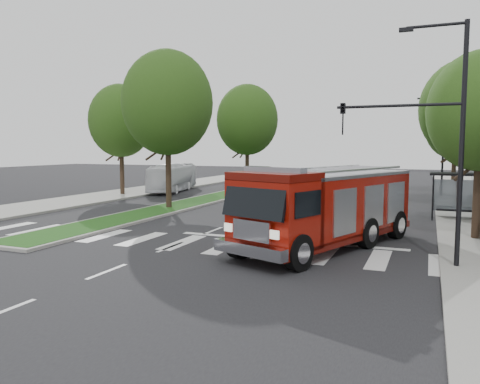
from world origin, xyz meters
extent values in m
plane|color=black|center=(0.00, 0.00, 0.00)|extent=(140.00, 140.00, 0.00)
cube|color=gray|center=(-14.50, 10.00, 0.07)|extent=(5.00, 80.00, 0.15)
cube|color=gray|center=(-6.00, 18.00, 0.07)|extent=(3.00, 50.00, 0.14)
cube|color=#234A15|center=(-6.00, 18.00, 0.14)|extent=(2.60, 49.50, 0.02)
cylinder|color=black|center=(9.80, 7.40, 1.25)|extent=(0.08, 0.08, 2.50)
cylinder|color=black|center=(9.80, 8.60, 1.25)|extent=(0.08, 0.08, 2.50)
cube|color=black|center=(11.20, 8.00, 2.55)|extent=(3.20, 1.60, 0.12)
cube|color=#8C99A5|center=(11.20, 8.70, 1.30)|extent=(2.80, 0.04, 1.80)
cube|color=black|center=(11.20, 8.00, 0.55)|extent=(2.40, 0.40, 0.08)
cylinder|color=black|center=(11.50, 2.00, 1.87)|extent=(0.36, 0.36, 3.74)
cylinder|color=black|center=(11.50, 14.00, 2.20)|extent=(0.36, 0.36, 4.40)
ellipsoid|color=#1A390F|center=(11.50, 14.00, 6.50)|extent=(5.60, 5.60, 6.44)
cylinder|color=black|center=(11.50, 24.00, 1.98)|extent=(0.36, 0.36, 3.96)
ellipsoid|color=#1A390F|center=(11.50, 24.00, 5.85)|extent=(5.00, 5.00, 5.75)
cylinder|color=black|center=(-6.00, 6.00, 2.31)|extent=(0.36, 0.36, 4.62)
ellipsoid|color=#1A390F|center=(-6.00, 6.00, 6.83)|extent=(5.80, 5.80, 6.67)
cylinder|color=black|center=(-6.00, 20.00, 2.20)|extent=(0.36, 0.36, 4.40)
ellipsoid|color=#1A390F|center=(-6.00, 20.00, 6.50)|extent=(5.60, 5.60, 6.44)
cylinder|color=black|center=(-14.00, 12.00, 2.09)|extent=(0.36, 0.36, 4.18)
ellipsoid|color=#1A390F|center=(-14.00, 12.00, 6.17)|extent=(5.20, 5.20, 5.98)
cylinder|color=black|center=(10.50, -3.50, 4.00)|extent=(0.16, 0.16, 8.00)
cylinder|color=black|center=(9.60, -3.50, 7.90)|extent=(1.80, 0.10, 0.10)
cube|color=black|center=(8.70, -3.50, 7.85)|extent=(0.45, 0.20, 0.12)
cylinder|color=black|center=(8.50, -3.50, 5.40)|extent=(4.00, 0.10, 0.10)
imported|color=black|center=(6.70, -3.50, 5.00)|extent=(0.18, 0.22, 1.10)
cylinder|color=black|center=(10.50, 20.00, 4.00)|extent=(0.16, 0.16, 8.00)
cylinder|color=black|center=(9.60, 20.00, 7.90)|extent=(1.80, 0.10, 0.10)
cube|color=black|center=(8.70, 20.00, 7.85)|extent=(0.45, 0.20, 0.12)
cube|color=#520A04|center=(5.85, -1.57, 0.56)|extent=(5.93, 9.80, 0.28)
cube|color=maroon|center=(6.17, -0.73, 1.74)|extent=(5.14, 7.70, 2.24)
cube|color=maroon|center=(4.63, -4.82, 1.74)|extent=(3.33, 2.87, 2.35)
cube|color=#B2B2B7|center=(6.17, -0.73, 2.91)|extent=(5.14, 7.70, 0.13)
cylinder|color=#B2B2B7|center=(5.22, -0.38, 3.14)|extent=(2.47, 6.33, 0.11)
cylinder|color=#B2B2B7|center=(7.11, -1.09, 3.14)|extent=(2.47, 6.33, 0.11)
cube|color=silver|center=(4.18, -6.03, 0.67)|extent=(2.87, 1.39, 0.39)
cube|color=#8C99A5|center=(4.63, -4.82, 3.25)|extent=(2.45, 1.23, 0.20)
cylinder|color=black|center=(3.31, -4.68, 0.62)|extent=(0.80, 1.29, 1.23)
cylinder|color=black|center=(5.72, -5.59, 0.62)|extent=(0.80, 1.29, 1.23)
cylinder|color=black|center=(4.96, -0.28, 0.62)|extent=(0.80, 1.29, 1.23)
cylinder|color=black|center=(7.37, -1.18, 0.62)|extent=(0.80, 1.29, 1.23)
cylinder|color=black|center=(5.90, 2.24, 0.62)|extent=(0.80, 1.29, 1.23)
cylinder|color=black|center=(8.32, 1.33, 0.62)|extent=(0.80, 1.29, 1.23)
imported|color=silver|center=(-12.00, 16.85, 1.25)|extent=(4.21, 9.25, 2.51)
camera|label=1|loc=(9.57, -20.10, 4.03)|focal=35.00mm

